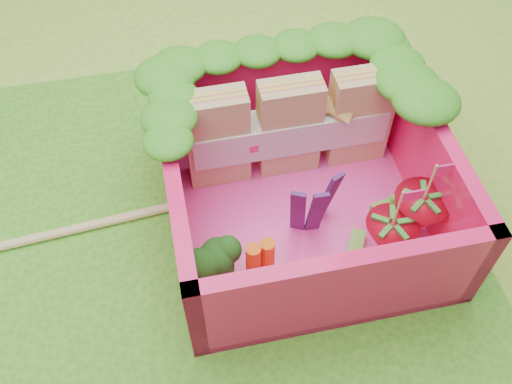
{
  "coord_description": "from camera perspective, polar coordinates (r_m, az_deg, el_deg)",
  "views": [
    {
      "loc": [
        -0.11,
        -1.66,
        2.44
      ],
      "look_at": [
        0.24,
        -0.02,
        0.28
      ],
      "focal_mm": 40.0,
      "sensor_mm": 36.0,
      "label": 1
    }
  ],
  "objects": [
    {
      "name": "ground",
      "position": [
        2.96,
        -4.62,
        -3.72
      ],
      "size": [
        14.0,
        14.0,
        0.0
      ],
      "primitive_type": "plane",
      "color": "#75B733",
      "rests_on": "ground"
    },
    {
      "name": "bento_floor",
      "position": [
        2.95,
        4.53,
        -1.92
      ],
      "size": [
        1.3,
        1.3,
        0.05
      ],
      "primitive_type": "cube",
      "color": "#FF41A9",
      "rests_on": "placemat"
    },
    {
      "name": "carrot_sticks",
      "position": [
        2.61,
        0.41,
        -6.87
      ],
      "size": [
        0.14,
        0.09,
        0.25
      ],
      "color": "orange",
      "rests_on": "bento_floor"
    },
    {
      "name": "lettuce_ruffle",
      "position": [
        2.82,
        2.93,
        12.36
      ],
      "size": [
        1.43,
        0.77,
        0.11
      ],
      "color": "#2C8C19",
      "rests_on": "bento_box"
    },
    {
      "name": "sandwich_stack",
      "position": [
        2.92,
        3.45,
        6.45
      ],
      "size": [
        1.06,
        0.18,
        0.56
      ],
      "color": "tan",
      "rests_on": "bento_floor"
    },
    {
      "name": "bento_box",
      "position": [
        2.76,
        4.85,
        1.13
      ],
      "size": [
        1.3,
        1.3,
        0.55
      ],
      "color": "#FF155A",
      "rests_on": "placemat"
    },
    {
      "name": "purple_wedges",
      "position": [
        2.71,
        5.86,
        -1.43
      ],
      "size": [
        0.24,
        0.12,
        0.38
      ],
      "color": "#521C62",
      "rests_on": "bento_floor"
    },
    {
      "name": "strawberry_left",
      "position": [
        2.74,
        13.06,
        -4.52
      ],
      "size": [
        0.24,
        0.24,
        0.48
      ],
      "color": "red",
      "rests_on": "bento_floor"
    },
    {
      "name": "strawberry_right",
      "position": [
        2.83,
        15.86,
        -2.25
      ],
      "size": [
        0.27,
        0.27,
        0.51
      ],
      "color": "red",
      "rests_on": "bento_floor"
    },
    {
      "name": "broccoli",
      "position": [
        2.55,
        -3.84,
        -7.41
      ],
      "size": [
        0.3,
        0.3,
        0.24
      ],
      "color": "#6A9C4B",
      "rests_on": "bento_floor"
    },
    {
      "name": "snap_peas",
      "position": [
        2.88,
        12.03,
        -3.64
      ],
      "size": [
        0.61,
        0.51,
        0.05
      ],
      "color": "#6AB137",
      "rests_on": "bento_floor"
    },
    {
      "name": "placemat",
      "position": [
        2.94,
        -4.64,
        -3.56
      ],
      "size": [
        2.6,
        2.6,
        0.03
      ],
      "primitive_type": "cube",
      "color": "#439A22",
      "rests_on": "ground"
    }
  ]
}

